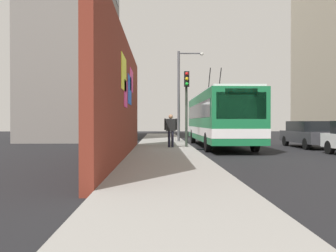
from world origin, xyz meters
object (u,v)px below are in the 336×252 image
Objects in this scene: parked_car_dark_gray at (308,134)px; street_lamp at (182,89)px; pedestrian_midblock at (171,128)px; city_bus at (219,117)px; traffic_light at (186,96)px.

parked_car_dark_gray is 0.73× the size of street_lamp.
street_lamp is at bearing -9.50° from pedestrian_midblock.
street_lamp reaches higher than parked_car_dark_gray.
city_bus is at bearing -150.84° from street_lamp.
pedestrian_midblock is 6.62m from street_lamp.
pedestrian_midblock is (-2.35, 3.03, -0.59)m from city_bus.
pedestrian_midblock is at bearing 170.50° from street_lamp.
street_lamp is at bearing -1.21° from traffic_light.
traffic_light reaches higher than pedestrian_midblock.
street_lamp is (5.98, -1.00, 2.66)m from pedestrian_midblock.
traffic_light is at bearing 133.67° from city_bus.
traffic_light is 5.76m from street_lamp.
pedestrian_midblock is (-1.55, 8.23, 0.38)m from parked_car_dark_gray.
pedestrian_midblock is at bearing 127.74° from city_bus.
city_bus is 1.82× the size of street_lamp.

